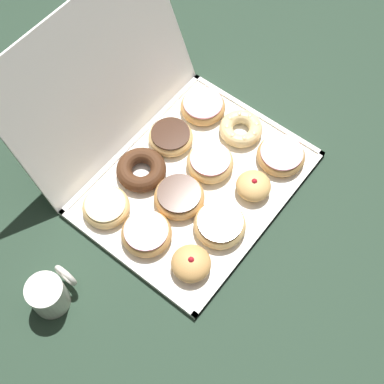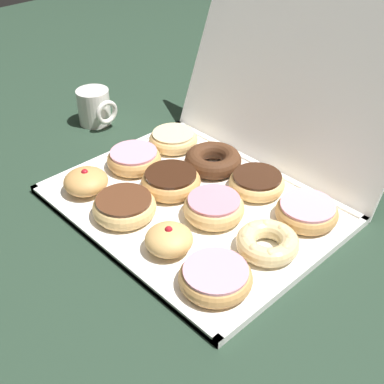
{
  "view_description": "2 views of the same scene",
  "coord_description": "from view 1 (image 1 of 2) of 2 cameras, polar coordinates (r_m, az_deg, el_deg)",
  "views": [
    {
      "loc": [
        -0.5,
        -0.38,
        1.12
      ],
      "look_at": [
        -0.04,
        -0.02,
        0.04
      ],
      "focal_mm": 50.19,
      "sensor_mm": 36.0,
      "label": 1
    },
    {
      "loc": [
        0.56,
        -0.53,
        0.6
      ],
      "look_at": [
        -0.01,
        0.01,
        0.03
      ],
      "focal_mm": 47.26,
      "sensor_mm": 36.0,
      "label": 2
    }
  ],
  "objects": [
    {
      "name": "chocolate_frosted_donut_5",
      "position": [
        1.24,
        -1.36,
        -0.51
      ],
      "size": [
        0.12,
        0.12,
        0.04
      ],
      "color": "tan",
      "rests_on": "donut_box"
    },
    {
      "name": "jelly_filled_donut_2",
      "position": [
        1.26,
        6.55,
        0.67
      ],
      "size": [
        0.08,
        0.08,
        0.05
      ],
      "color": "tan",
      "rests_on": "donut_box"
    },
    {
      "name": "jelly_filled_donut_0",
      "position": [
        1.17,
        -0.1,
        -7.59
      ],
      "size": [
        0.09,
        0.09,
        0.05
      ],
      "color": "tan",
      "rests_on": "donut_box"
    },
    {
      "name": "pink_frosted_donut_6",
      "position": [
        1.28,
        2.08,
        3.09
      ],
      "size": [
        0.11,
        0.11,
        0.04
      ],
      "color": "#E5B770",
      "rests_on": "donut_box"
    },
    {
      "name": "donut_box",
      "position": [
        1.28,
        0.41,
        0.93
      ],
      "size": [
        0.52,
        0.4,
        0.01
      ],
      "color": "white",
      "rests_on": "ground"
    },
    {
      "name": "cruller_donut_7",
      "position": [
        1.34,
        5.26,
        6.71
      ],
      "size": [
        0.11,
        0.11,
        0.04
      ],
      "color": "#EACC8C",
      "rests_on": "donut_box"
    },
    {
      "name": "chocolate_cake_ring_donut_9",
      "position": [
        1.28,
        -5.42,
        2.37
      ],
      "size": [
        0.12,
        0.12,
        0.04
      ],
      "color": "#472816",
      "rests_on": "donut_box"
    },
    {
      "name": "ground_plane",
      "position": [
        1.29,
        0.41,
        0.81
      ],
      "size": [
        3.0,
        3.0,
        0.0
      ],
      "primitive_type": "plane",
      "color": "#233828"
    },
    {
      "name": "pink_frosted_donut_4",
      "position": [
        1.2,
        -4.91,
        -4.35
      ],
      "size": [
        0.11,
        0.11,
        0.04
      ],
      "color": "tan",
      "rests_on": "donut_box"
    },
    {
      "name": "pink_frosted_donut_3",
      "position": [
        1.31,
        9.44,
        3.87
      ],
      "size": [
        0.12,
        0.12,
        0.03
      ],
      "color": "tan",
      "rests_on": "donut_box"
    },
    {
      "name": "box_lid_open",
      "position": [
        1.25,
        -9.64,
        11.6
      ],
      "size": [
        0.52,
        0.14,
        0.36
      ],
      "primitive_type": "cube",
      "rotation": [
        1.2,
        0.0,
        0.0
      ],
      "color": "white",
      "rests_on": "ground"
    },
    {
      "name": "pink_frosted_donut_11",
      "position": [
        1.38,
        1.16,
        9.1
      ],
      "size": [
        0.11,
        0.11,
        0.04
      ],
      "color": "tan",
      "rests_on": "donut_box"
    },
    {
      "name": "chocolate_frosted_donut_10",
      "position": [
        1.33,
        -2.28,
        5.88
      ],
      "size": [
        0.11,
        0.11,
        0.04
      ],
      "color": "#E5B770",
      "rests_on": "donut_box"
    },
    {
      "name": "glazed_ring_donut_8",
      "position": [
        1.24,
        -9.13,
        -1.54
      ],
      "size": [
        0.11,
        0.11,
        0.03
      ],
      "color": "#E5B770",
      "rests_on": "donut_box"
    },
    {
      "name": "chocolate_frosted_donut_1",
      "position": [
        1.21,
        2.97,
        -3.47
      ],
      "size": [
        0.12,
        0.12,
        0.04
      ],
      "color": "#E5B770",
      "rests_on": "donut_box"
    },
    {
      "name": "coffee_mug",
      "position": [
        1.17,
        -14.94,
        -10.41
      ],
      "size": [
        0.1,
        0.08,
        0.09
      ],
      "color": "white",
      "rests_on": "ground"
    }
  ]
}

